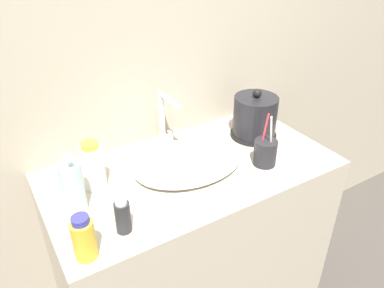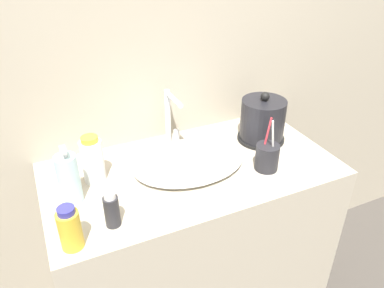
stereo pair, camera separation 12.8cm
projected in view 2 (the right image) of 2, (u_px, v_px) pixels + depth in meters
name	position (u px, v px, depth m)	size (l,w,h in m)	color
wall_back	(159.00, 20.00, 1.32)	(6.00, 0.04, 2.60)	#ADA38E
vanity_counter	(192.00, 252.00, 1.55)	(1.03, 0.54, 0.85)	#B7AD99
sink_basin	(189.00, 161.00, 1.34)	(0.41, 0.30, 0.04)	white
faucet	(170.00, 115.00, 1.43)	(0.06, 0.14, 0.22)	silver
electric_kettle	(262.00, 122.00, 1.47)	(0.19, 0.19, 0.20)	black
toothbrush_cup	(267.00, 157.00, 1.31)	(0.08, 0.08, 0.20)	#232328
lotion_bottle	(69.00, 179.00, 1.13)	(0.07, 0.07, 0.20)	silver
shampoo_bottle	(70.00, 229.00, 0.98)	(0.06, 0.06, 0.13)	gold
mouthwash_bottle	(93.00, 160.00, 1.23)	(0.07, 0.07, 0.17)	white
hand_cream_bottle	(112.00, 210.00, 1.06)	(0.04, 0.04, 0.12)	#28282D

